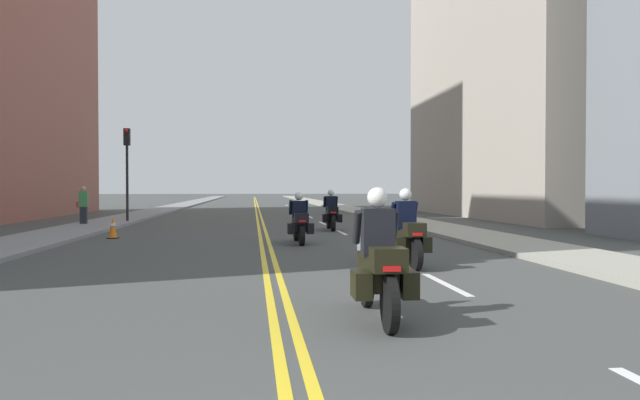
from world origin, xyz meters
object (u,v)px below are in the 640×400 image
Objects in this scene: motorcycle_1 at (407,235)px; motorcycle_0 at (379,266)px; motorcycle_3 at (331,214)px; traffic_light_near at (127,157)px; traffic_cone_1 at (113,228)px; pedestrian_1 at (83,205)px; motorcycle_2 at (299,223)px.

motorcycle_0 is at bearing -110.98° from motorcycle_1.
traffic_light_near reaches higher than motorcycle_3.
pedestrian_1 is (-2.75, 6.58, 0.56)m from traffic_cone_1.
motorcycle_2 is (-1.84, 5.54, -0.05)m from motorcycle_1.
motorcycle_3 is 0.50× the size of traffic_light_near.
motorcycle_2 is 12.62m from pedestrian_1.
motorcycle_2 is at bearing 132.39° from pedestrian_1.
motorcycle_3 is 3.13× the size of traffic_cone_1.
motorcycle_0 reaches higher than traffic_cone_1.
pedestrian_1 reaches higher than traffic_cone_1.
pedestrian_1 is at bearing 132.63° from motorcycle_2.
motorcycle_1 is at bearing 124.31° from pedestrian_1.
motorcycle_1 is 2.95× the size of traffic_cone_1.
motorcycle_3 is (-0.13, 11.07, -0.03)m from motorcycle_1.
traffic_cone_1 is (-6.19, 12.93, -0.33)m from motorcycle_0.
pedestrian_1 reaches higher than motorcycle_1.
motorcycle_3 is 8.33m from traffic_cone_1.
motorcycle_0 is at bearing -94.12° from motorcycle_3.
motorcycle_3 is at bearing 21.56° from traffic_cone_1.
traffic_light_near is (-1.30, 8.63, 2.78)m from traffic_cone_1.
motorcycle_2 is (-0.17, 10.45, -0.06)m from motorcycle_0.
motorcycle_3 is 10.91m from traffic_light_near.
motorcycle_3 is at bearing 85.60° from motorcycle_0.
motorcycle_0 reaches higher than motorcycle_3.
pedestrian_1 is at bearing 112.70° from traffic_cone_1.
motorcycle_0 is 22.95m from traffic_light_near.
motorcycle_3 reaches higher than traffic_cone_1.
motorcycle_1 is 0.47× the size of traffic_light_near.
traffic_light_near is (-7.33, 11.10, 2.51)m from motorcycle_2.
traffic_light_near is 2.54× the size of pedestrian_1.
motorcycle_0 is 3.08× the size of traffic_cone_1.
motorcycle_3 is (1.71, 5.53, 0.02)m from motorcycle_2.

